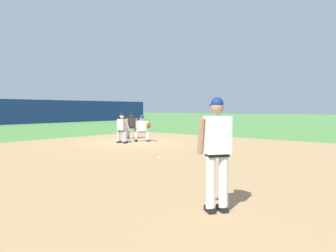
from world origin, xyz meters
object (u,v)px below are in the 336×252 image
at_px(pitcher, 217,147).
at_px(first_baseman, 142,127).
at_px(baseball, 160,157).
at_px(first_base_bag, 131,141).
at_px(baserunner, 122,127).
at_px(umpire, 132,124).

distance_m(pitcher, first_baseman, 11.30).
bearing_deg(baseball, pitcher, -130.28).
height_order(first_base_bag, baserunner, baserunner).
distance_m(first_baseman, baserunner, 1.16).
distance_m(first_baseman, umpire, 1.80).
xyz_separation_m(baseball, pitcher, (-3.71, -4.38, 1.02)).
bearing_deg(first_baseman, baseball, -130.71).
relative_size(first_baseman, umpire, 0.92).
relative_size(first_base_bag, baserunner, 0.26).
distance_m(first_base_bag, first_baseman, 0.89).
bearing_deg(first_baseman, pitcher, -130.49).
distance_m(baserunner, umpire, 2.33).
distance_m(baseball, umpire, 7.35).
xyz_separation_m(baserunner, umpire, (1.94, 1.29, 0.00)).
bearing_deg(umpire, baseball, -127.47).
height_order(pitcher, umpire, pitcher).
bearing_deg(baserunner, baseball, -119.05).
xyz_separation_m(first_base_bag, baseball, (-3.18, -4.57, -0.01)).
xyz_separation_m(pitcher, baserunner, (6.22, 8.89, -0.27)).
bearing_deg(baseball, umpire, 52.53).
height_order(baserunner, umpire, same).
distance_m(baseball, baserunner, 5.21).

